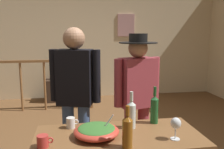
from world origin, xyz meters
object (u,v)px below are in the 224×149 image
(mug_white, at_px, (71,123))
(wine_glass, at_px, (176,124))
(serving_table, at_px, (119,144))
(framed_picture, at_px, (126,25))
(stair_railing, at_px, (43,78))
(tv_console, at_px, (65,90))
(salad_bowl, at_px, (96,131))
(person_standing_right, at_px, (137,92))
(wine_bottle_clear, at_px, (131,114))
(person_standing_left, at_px, (75,91))
(flat_screen_tv, at_px, (65,69))
(mug_red, at_px, (43,141))
(wine_bottle_amber, at_px, (127,131))
(wine_bottle_green, at_px, (154,109))

(mug_white, bearing_deg, wine_glass, -24.12)
(serving_table, bearing_deg, framed_picture, 76.98)
(stair_railing, height_order, tv_console, stair_railing)
(salad_bowl, distance_m, person_standing_right, 0.90)
(wine_glass, distance_m, wine_bottle_clear, 0.41)
(serving_table, distance_m, wine_glass, 0.51)
(stair_railing, xyz_separation_m, person_standing_left, (0.63, -2.50, 0.31))
(flat_screen_tv, relative_size, wine_bottle_clear, 1.58)
(framed_picture, distance_m, mug_red, 4.67)
(stair_railing, xyz_separation_m, wine_glass, (1.40, -3.37, 0.22))
(wine_glass, distance_m, mug_red, 1.04)
(salad_bowl, xyz_separation_m, wine_bottle_clear, (0.33, 0.14, 0.08))
(mug_red, bearing_deg, wine_glass, -1.53)
(stair_railing, distance_m, wine_glass, 3.65)
(wine_bottle_amber, bearing_deg, stair_railing, 106.08)
(serving_table, distance_m, wine_bottle_clear, 0.29)
(framed_picture, distance_m, serving_table, 4.41)
(salad_bowl, xyz_separation_m, wine_glass, (0.62, -0.15, 0.08))
(framed_picture, height_order, person_standing_left, framed_picture)
(person_standing_right, bearing_deg, stair_railing, -79.08)
(salad_bowl, height_order, person_standing_right, person_standing_right)
(tv_console, xyz_separation_m, serving_table, (0.56, -3.87, 0.42))
(flat_screen_tv, bearing_deg, wine_bottle_clear, -79.34)
(serving_table, xyz_separation_m, person_standing_right, (0.35, 0.71, 0.27))
(wine_glass, relative_size, wine_bottle_amber, 0.56)
(tv_console, distance_m, person_standing_right, 3.36)
(framed_picture, distance_m, person_standing_right, 3.60)
(tv_console, relative_size, mug_red, 7.35)
(flat_screen_tv, xyz_separation_m, mug_red, (-0.04, -3.97, 0.05))
(stair_railing, distance_m, tv_console, 0.88)
(framed_picture, xyz_separation_m, wine_bottle_clear, (-0.82, -4.03, -0.88))
(framed_picture, bearing_deg, wine_bottle_amber, -102.09)
(stair_railing, height_order, wine_glass, stair_railing)
(wine_bottle_clear, relative_size, mug_red, 2.74)
(framed_picture, bearing_deg, wine_bottle_clear, -101.56)
(wine_bottle_clear, bearing_deg, person_standing_left, 129.97)
(wine_bottle_amber, bearing_deg, wine_bottle_clear, 72.16)
(wine_bottle_green, xyz_separation_m, person_standing_left, (-0.73, 0.49, 0.08))
(serving_table, relative_size, wine_bottle_amber, 4.32)
(wine_bottle_amber, relative_size, mug_red, 2.64)
(tv_console, height_order, serving_table, serving_table)
(salad_bowl, bearing_deg, serving_table, 0.48)
(flat_screen_tv, bearing_deg, wine_glass, -76.07)
(mug_red, bearing_deg, mug_white, 59.21)
(wine_bottle_amber, height_order, mug_white, wine_bottle_amber)
(stair_railing, xyz_separation_m, mug_white, (0.58, -2.99, 0.14))
(wine_glass, height_order, wine_bottle_clear, wine_bottle_clear)
(mug_red, height_order, mug_white, mug_white)
(tv_console, distance_m, salad_bowl, 3.93)
(stair_railing, distance_m, person_standing_right, 2.84)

